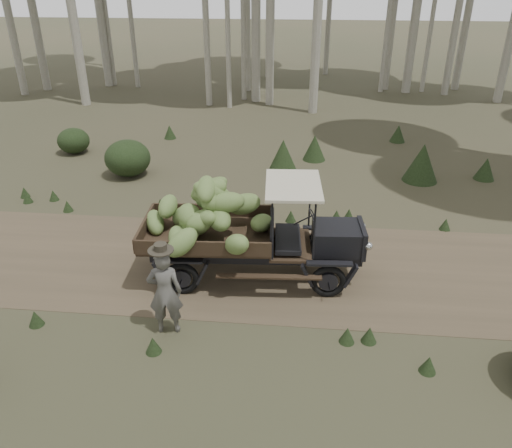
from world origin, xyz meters
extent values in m
plane|color=#473D2B|center=(0.00, 0.00, 0.00)|extent=(120.00, 120.00, 0.00)
cube|color=brown|center=(0.00, 0.00, 0.00)|extent=(70.00, 4.00, 0.01)
cube|color=black|center=(2.46, -0.26, 0.91)|extent=(0.97, 0.92, 0.50)
cube|color=black|center=(2.97, -0.23, 0.91)|extent=(0.15, 0.92, 0.57)
cube|color=black|center=(1.19, -0.34, 1.00)|extent=(0.15, 1.28, 0.50)
cube|color=#38281C|center=(-0.09, -0.42, 0.91)|extent=(2.65, 1.80, 0.07)
cube|color=#38281C|center=(-0.14, 0.40, 1.08)|extent=(2.55, 0.22, 0.29)
cube|color=#38281C|center=(-0.03, -1.24, 1.08)|extent=(2.55, 0.22, 0.29)
cube|color=#38281C|center=(-1.36, -0.50, 1.08)|extent=(0.16, 1.64, 0.29)
cube|color=beige|center=(1.58, -0.31, 2.03)|extent=(1.14, 1.61, 0.05)
cube|color=black|center=(0.85, -0.01, 0.57)|extent=(4.20, 0.35, 0.16)
cube|color=black|center=(0.89, -0.70, 0.57)|extent=(4.20, 0.35, 0.16)
torus|color=black|center=(2.24, 0.46, 0.35)|extent=(0.70, 0.17, 0.69)
torus|color=black|center=(2.33, -1.00, 0.35)|extent=(0.70, 0.17, 0.69)
torus|color=black|center=(-0.59, 0.28, 0.35)|extent=(0.70, 0.17, 0.69)
torus|color=black|center=(-0.50, -1.18, 0.35)|extent=(0.70, 0.17, 0.69)
sphere|color=beige|center=(3.01, 0.19, 0.96)|extent=(0.16, 0.16, 0.16)
sphere|color=beige|center=(3.06, -0.63, 0.96)|extent=(0.16, 0.16, 0.16)
ellipsoid|color=olive|center=(-0.54, -1.05, 1.12)|extent=(0.60, 0.86, 0.58)
ellipsoid|color=olive|center=(0.18, -0.65, 1.43)|extent=(0.71, 0.89, 0.48)
ellipsoid|color=olive|center=(0.19, -0.31, 1.67)|extent=(0.70, 0.84, 0.61)
ellipsoid|color=olive|center=(0.00, -0.49, 1.92)|extent=(0.81, 0.52, 0.58)
ellipsoid|color=olive|center=(-0.65, -0.11, 1.13)|extent=(0.81, 0.90, 0.67)
ellipsoid|color=olive|center=(-0.16, -0.79, 1.40)|extent=(0.78, 0.73, 0.57)
ellipsoid|color=olive|center=(0.33, -0.55, 1.72)|extent=(0.79, 0.60, 0.40)
ellipsoid|color=olive|center=(-0.01, -0.36, 1.92)|extent=(0.83, 0.79, 0.51)
ellipsoid|color=olive|center=(-1.19, -0.34, 1.10)|extent=(0.62, 0.85, 0.53)
ellipsoid|color=olive|center=(0.59, 0.06, 1.42)|extent=(0.82, 0.54, 0.59)
ellipsoid|color=olive|center=(-0.08, -0.28, 1.67)|extent=(0.89, 0.85, 0.65)
ellipsoid|color=olive|center=(-0.03, -0.39, 1.91)|extent=(0.79, 0.41, 0.57)
ellipsoid|color=olive|center=(-0.26, -0.55, 1.19)|extent=(0.61, 0.74, 0.51)
ellipsoid|color=olive|center=(-0.92, -0.25, 1.44)|extent=(0.40, 0.71, 0.54)
ellipsoid|color=olive|center=(-0.10, -0.15, 1.76)|extent=(0.88, 0.64, 0.54)
ellipsoid|color=olive|center=(-0.05, -0.42, 1.90)|extent=(0.60, 0.87, 0.58)
ellipsoid|color=olive|center=(0.98, -0.32, 1.20)|extent=(0.63, 0.77, 0.50)
ellipsoid|color=olive|center=(-0.39, -0.67, 1.44)|extent=(0.74, 0.83, 0.63)
ellipsoid|color=olive|center=(0.04, -0.45, 1.68)|extent=(0.48, 0.88, 0.68)
ellipsoid|color=olive|center=(-0.06, -0.55, 1.98)|extent=(0.46, 0.84, 0.53)
ellipsoid|color=olive|center=(-0.40, -0.70, 1.20)|extent=(0.64, 0.79, 0.40)
ellipsoid|color=olive|center=(-0.05, -0.78, 1.48)|extent=(0.69, 0.67, 0.49)
ellipsoid|color=olive|center=(-0.40, -1.31, 1.22)|extent=(0.85, 0.84, 0.69)
ellipsoid|color=olive|center=(0.61, -1.24, 1.20)|extent=(0.76, 0.82, 0.64)
imported|color=#55534E|center=(-0.49, -2.30, 0.80)|extent=(0.64, 0.47, 1.61)
cylinder|color=#302B21|center=(-0.49, -2.30, 1.63)|extent=(0.49, 0.49, 0.02)
cylinder|color=#302B21|center=(-0.49, -2.30, 1.68)|extent=(0.24, 0.24, 0.13)
ellipsoid|color=#233319|center=(-6.16, 6.74, 0.44)|extent=(1.07, 1.07, 0.86)
cone|color=#233319|center=(5.26, 5.33, 0.57)|extent=(1.03, 1.03, 1.15)
cone|color=#233319|center=(7.22, 5.64, 0.34)|extent=(0.61, 0.61, 0.67)
ellipsoid|color=#233319|center=(-3.59, 4.86, 0.56)|extent=(1.38, 1.38, 1.10)
cone|color=#233319|center=(2.09, 6.87, 0.42)|extent=(0.76, 0.76, 0.84)
cone|color=#233319|center=(1.11, 5.69, 0.52)|extent=(0.93, 0.93, 1.03)
cone|color=#233319|center=(5.17, 9.17, 0.31)|extent=(0.56, 0.56, 0.62)
cone|color=#233319|center=(-3.30, 8.72, 0.25)|extent=(0.46, 0.46, 0.51)
cone|color=#233319|center=(-0.59, -2.88, 0.15)|extent=(0.27, 0.27, 0.30)
cone|color=#233319|center=(2.64, 2.34, 0.15)|extent=(0.27, 0.27, 0.30)
cone|color=#233319|center=(3.85, -2.90, 0.15)|extent=(0.27, 0.27, 0.30)
cone|color=#233319|center=(-5.06, 2.84, 0.15)|extent=(0.27, 0.27, 0.30)
cone|color=#233319|center=(2.62, -2.31, 0.15)|extent=(0.27, 0.27, 0.30)
cone|color=#233319|center=(2.96, 2.44, 0.15)|extent=(0.27, 0.27, 0.30)
cone|color=#233319|center=(-5.70, 2.63, 0.15)|extent=(0.27, 0.27, 0.30)
cone|color=#233319|center=(3.00, -2.26, 0.15)|extent=(0.27, 0.27, 0.30)
cone|color=#233319|center=(-1.97, 2.56, 0.15)|extent=(0.27, 0.27, 0.30)
cone|color=#233319|center=(1.50, 2.20, 0.15)|extent=(0.27, 0.27, 0.30)
cone|color=#233319|center=(-4.37, 2.21, 0.15)|extent=(0.27, 0.27, 0.30)
cone|color=#233319|center=(-2.88, -2.40, 0.15)|extent=(0.27, 0.27, 0.30)
cone|color=#233319|center=(-5.96, 2.95, 0.15)|extent=(0.27, 0.27, 0.30)
cone|color=#233319|center=(5.27, 2.11, 0.15)|extent=(0.27, 0.27, 0.30)
camera|label=1|loc=(1.75, -9.11, 5.68)|focal=35.00mm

